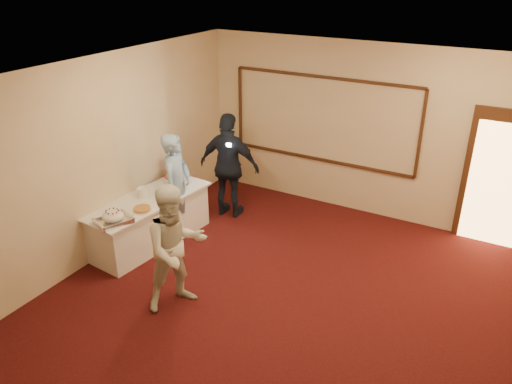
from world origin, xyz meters
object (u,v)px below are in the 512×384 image
buffet_table (150,220)px  pavlova_tray (113,218)px  guest (229,166)px  cupcake_stand (171,170)px  plate_stack_b (166,190)px  woman (176,248)px  tart (142,209)px  plate_stack_a (144,192)px  man (177,187)px

buffet_table → pavlova_tray: (0.10, -0.84, 0.46)m
pavlova_tray → guest: size_ratio=0.32×
pavlova_tray → cupcake_stand: bearing=99.9°
plate_stack_b → cupcake_stand: bearing=120.2°
pavlova_tray → cupcake_stand: (-0.30, 1.72, 0.06)m
plate_stack_b → woman: size_ratio=0.12×
pavlova_tray → tart: (0.10, 0.48, -0.05)m
plate_stack_a → man: man is taller
buffet_table → tart: tart is taller
tart → guest: (0.41, 1.81, 0.13)m
buffet_table → man: (0.28, 0.40, 0.49)m
plate_stack_a → tart: (0.30, -0.39, -0.05)m
buffet_table → guest: bearing=67.1°
man → woman: bearing=-154.2°
plate_stack_b → guest: (0.46, 1.18, 0.08)m
buffet_table → man: 0.70m
plate_stack_b → man: 0.19m
cupcake_stand → buffet_table: bearing=-77.1°
cupcake_stand → guest: guest is taller
tart → woman: bearing=-30.8°
pavlova_tray → man: (0.19, 1.24, 0.03)m
plate_stack_a → woman: woman is taller
cupcake_stand → tart: cupcake_stand is taller
pavlova_tray → buffet_table: bearing=96.7°
buffet_table → tart: (0.20, -0.36, 0.41)m
cupcake_stand → plate_stack_b: bearing=-59.8°
plate_stack_b → tart: 0.63m
buffet_table → cupcake_stand: cupcake_stand is taller
plate_stack_b → tart: bearing=-85.6°
plate_stack_a → man: (0.38, 0.37, 0.03)m
plate_stack_a → plate_stack_b: plate_stack_b is taller
cupcake_stand → plate_stack_a: 0.86m
pavlova_tray → plate_stack_b: bearing=87.1°
cupcake_stand → plate_stack_a: cupcake_stand is taller
woman → guest: size_ratio=0.92×
plate_stack_a → guest: guest is taller
cupcake_stand → woman: (1.58, -1.93, -0.05)m
cupcake_stand → woman: size_ratio=0.23×
cupcake_stand → guest: (0.81, 0.57, 0.02)m
guest → cupcake_stand: bearing=27.9°
tart → guest: guest is taller
plate_stack_b → tart: plate_stack_b is taller
pavlova_tray → man: 1.26m
cupcake_stand → tart: (0.40, -1.24, -0.11)m
tart → woman: woman is taller
tart → man: bearing=83.9°
pavlova_tray → plate_stack_a: 0.89m
cupcake_stand → tart: size_ratio=1.32×
man → cupcake_stand: bearing=34.4°
plate_stack_b → man: (0.13, 0.14, 0.03)m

